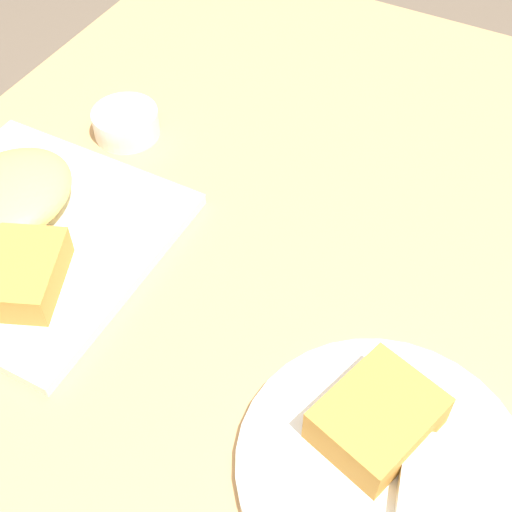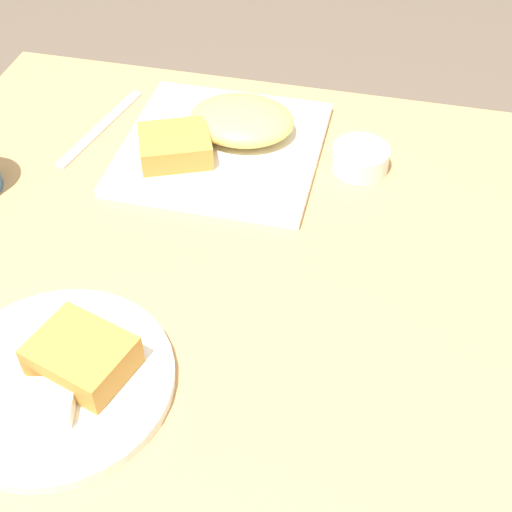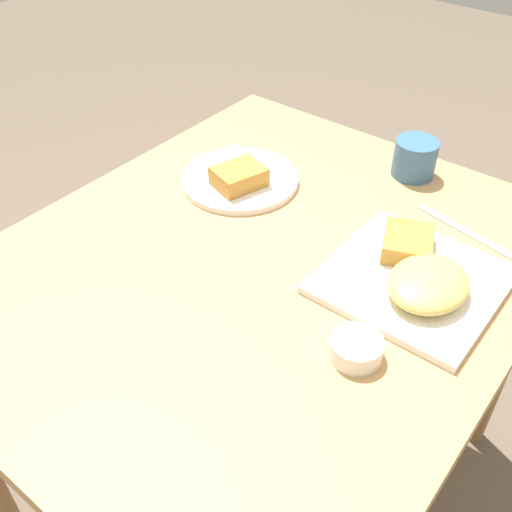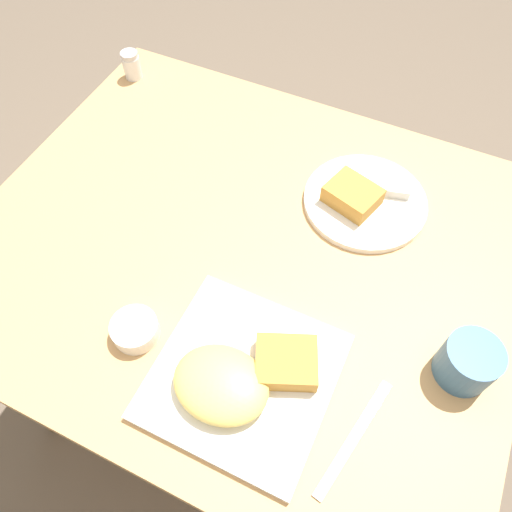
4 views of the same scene
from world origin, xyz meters
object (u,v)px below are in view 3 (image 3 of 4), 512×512
at_px(plate_oval_far, 239,177).
at_px(coffee_mug, 415,158).
at_px(plate_square_near, 417,276).
at_px(butter_knife, 466,231).
at_px(sauce_ramekin, 356,348).

xyz_separation_m(plate_oval_far, coffee_mug, (0.26, -0.28, 0.03)).
height_order(plate_square_near, coffee_mug, coffee_mug).
relative_size(plate_oval_far, coffee_mug, 2.72).
distance_m(butter_knife, coffee_mug, 0.22).
xyz_separation_m(plate_square_near, coffee_mug, (0.32, 0.17, 0.02)).
bearing_deg(coffee_mug, butter_knife, -124.98).
relative_size(plate_square_near, sauce_ramekin, 3.49).
height_order(sauce_ramekin, butter_knife, sauce_ramekin).
xyz_separation_m(plate_oval_far, sauce_ramekin, (-0.26, -0.45, 0.00)).
height_order(plate_square_near, butter_knife, plate_square_near).
bearing_deg(plate_oval_far, plate_square_near, -97.65).
distance_m(sauce_ramekin, coffee_mug, 0.55).
height_order(sauce_ramekin, coffee_mug, coffee_mug).
xyz_separation_m(plate_oval_far, butter_knife, (0.14, -0.45, -0.01)).
bearing_deg(coffee_mug, sauce_ramekin, -161.88).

